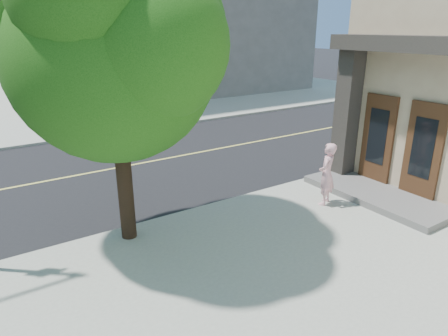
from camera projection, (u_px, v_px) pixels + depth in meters
sidewalk_ne at (160, 87)px, 32.02m from camera, size 29.00×25.00×0.12m
man_on_phone at (327, 174)px, 10.48m from camera, size 0.73×0.65×1.68m
street_tree at (117, 33)px, 7.67m from camera, size 5.13×4.66×6.81m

